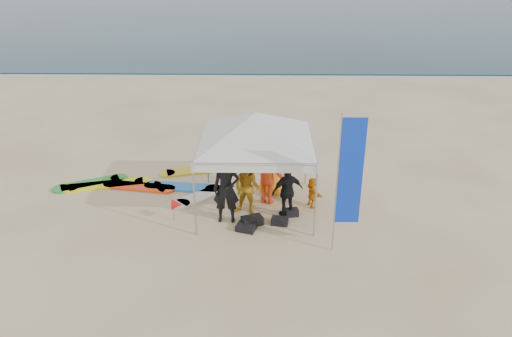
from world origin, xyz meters
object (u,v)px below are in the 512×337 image
object	(u,v)px
person_yellow	(247,188)
feather_flag	(349,174)
person_orange_b	(271,165)
person_seated	(312,192)
person_black_a	(226,189)
person_black_b	(288,191)
canopy_tent	(256,113)
marker_pennant	(177,205)
person_orange_a	(268,173)
surfboard_spread	(153,184)

from	to	relation	value
person_yellow	feather_flag	bearing A→B (deg)	-19.83
person_orange_b	person_seated	distance (m)	1.52
person_black_a	person_seated	xyz separation A→B (m)	(2.41, 0.85, -0.52)
person_black_b	canopy_tent	size ratio (longest dim) A/B	0.35
person_yellow	person_orange_b	xyz separation A→B (m)	(0.68, 1.28, 0.14)
person_black_b	marker_pennant	world-z (taller)	person_black_b
person_orange_a	person_seated	xyz separation A→B (m)	(1.29, -0.24, -0.50)
canopy_tent	person_black_a	bearing A→B (deg)	-134.65
canopy_tent	marker_pennant	distance (m)	3.30
person_seated	canopy_tent	size ratio (longest dim) A/B	0.21
person_black_b	person_black_a	bearing A→B (deg)	-10.75
person_orange_b	person_yellow	bearing A→B (deg)	72.69
marker_pennant	person_yellow	bearing A→B (deg)	12.19
feather_flag	person_black_b	bearing A→B (deg)	128.06
person_seated	marker_pennant	bearing A→B (deg)	82.37
person_orange_a	person_yellow	bearing A→B (deg)	70.28
feather_flag	person_orange_a	bearing A→B (deg)	126.80
feather_flag	surfboard_spread	world-z (taller)	feather_flag
person_seated	marker_pennant	size ratio (longest dim) A/B	1.42
person_orange_b	canopy_tent	distance (m)	2.16
person_black_a	canopy_tent	size ratio (longest dim) A/B	0.45
feather_flag	surfboard_spread	bearing A→B (deg)	147.21
person_seated	surfboard_spread	size ratio (longest dim) A/B	0.16
marker_pennant	canopy_tent	bearing A→B (deg)	20.80
person_orange_a	feather_flag	size ratio (longest dim) A/B	0.53
canopy_tent	person_yellow	bearing A→B (deg)	-121.20
person_seated	person_orange_b	bearing A→B (deg)	34.76
person_yellow	person_seated	distance (m)	1.96
person_orange_b	marker_pennant	distance (m)	3.12
person_yellow	canopy_tent	world-z (taller)	canopy_tent
canopy_tent	person_black_b	bearing A→B (deg)	-29.96
canopy_tent	surfboard_spread	world-z (taller)	canopy_tent
person_black_b	marker_pennant	xyz separation A→B (m)	(-3.02, -0.31, -0.28)
person_black_b	person_seated	world-z (taller)	person_black_b
person_orange_a	marker_pennant	size ratio (longest dim) A/B	2.99
person_black_a	person_orange_a	xyz separation A→B (m)	(1.12, 1.09, -0.02)
person_yellow	canopy_tent	distance (m)	2.12
person_orange_b	feather_flag	world-z (taller)	feather_flag
person_yellow	surfboard_spread	size ratio (longest dim) A/B	0.29
person_yellow	marker_pennant	bearing A→B (deg)	-151.35
person_black_b	canopy_tent	bearing A→B (deg)	-50.57
person_black_a	canopy_tent	xyz separation A→B (m)	(0.79, 0.80, 1.89)
marker_pennant	surfboard_spread	bearing A→B (deg)	118.02
person_orange_a	person_black_a	bearing A→B (deg)	64.23
person_orange_b	canopy_tent	world-z (taller)	canopy_tent
person_orange_b	feather_flag	bearing A→B (deg)	130.65
person_orange_b	person_seated	world-z (taller)	person_orange_b
person_orange_a	person_seated	world-z (taller)	person_orange_a
person_seated	feather_flag	xyz separation A→B (m)	(0.58, -2.26, 1.67)
feather_flag	person_orange_b	bearing A→B (deg)	119.89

